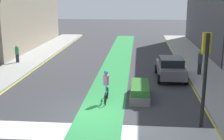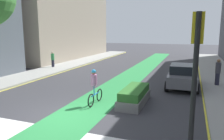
% 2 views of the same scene
% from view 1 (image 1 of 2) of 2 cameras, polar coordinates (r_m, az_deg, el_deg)
% --- Properties ---
extents(ground_plane, '(120.00, 120.00, 0.00)m').
position_cam_1_polar(ground_plane, '(15.45, -4.18, -8.46)').
color(ground_plane, '#38383D').
extents(bike_lane_paint, '(2.40, 60.00, 0.01)m').
position_cam_1_polar(bike_lane_paint, '(15.38, -2.27, -8.52)').
color(bike_lane_paint, '#2D8C47').
rests_on(bike_lane_paint, ground_plane).
extents(crosswalk_band, '(12.00, 1.80, 0.01)m').
position_cam_1_polar(crosswalk_band, '(13.65, -5.53, -11.64)').
color(crosswalk_band, silver).
rests_on(crosswalk_band, ground_plane).
extents(curb_stripe_right, '(0.16, 60.00, 0.01)m').
position_cam_1_polar(curb_stripe_right, '(15.69, 18.28, -8.78)').
color(curb_stripe_right, yellow).
rests_on(curb_stripe_right, ground_plane).
extents(traffic_signal_near_right, '(0.35, 0.52, 4.32)m').
position_cam_1_polar(traffic_signal_near_right, '(13.89, 17.29, 1.43)').
color(traffic_signal_near_right, black).
rests_on(traffic_signal_near_right, ground_plane).
extents(car_grey_right_far, '(2.08, 4.23, 1.57)m').
position_cam_1_polar(car_grey_right_far, '(22.06, 11.04, 0.43)').
color(car_grey_right_far, slate).
rests_on(car_grey_right_far, ground_plane).
extents(cyclist_in_lane, '(0.32, 1.73, 1.86)m').
position_cam_1_polar(cyclist_in_lane, '(16.88, -1.11, -2.94)').
color(cyclist_in_lane, black).
rests_on(cyclist_in_lane, ground_plane).
extents(pedestrian_sidewalk_left_a, '(0.34, 0.34, 1.56)m').
position_cam_1_polar(pedestrian_sidewalk_left_a, '(27.50, -17.53, 3.01)').
color(pedestrian_sidewalk_left_a, '#262638').
rests_on(pedestrian_sidewalk_left_a, sidewalk_left).
extents(pedestrian_sidewalk_right_b, '(0.34, 0.34, 1.77)m').
position_cam_1_polar(pedestrian_sidewalk_right_b, '(23.16, 16.32, 1.42)').
color(pedestrian_sidewalk_right_b, '#262638').
rests_on(pedestrian_sidewalk_right_b, sidewalk_right).
extents(median_planter, '(1.13, 3.03, 0.85)m').
position_cam_1_polar(median_planter, '(17.78, 5.30, -4.03)').
color(median_planter, slate).
rests_on(median_planter, ground_plane).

